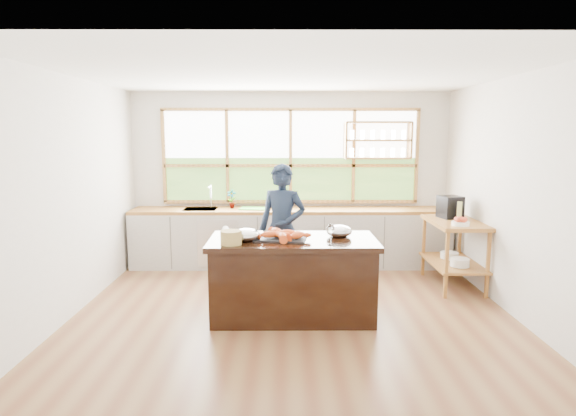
{
  "coord_description": "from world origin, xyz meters",
  "views": [
    {
      "loc": [
        -0.08,
        -5.41,
        2.05
      ],
      "look_at": [
        -0.05,
        0.15,
        1.19
      ],
      "focal_mm": 30.0,
      "sensor_mm": 36.0,
      "label": 1
    }
  ],
  "objects_px": {
    "island": "(293,278)",
    "wicker_basket": "(231,238)",
    "espresso_machine": "(450,207)",
    "cook": "(282,229)"
  },
  "relations": [
    {
      "from": "island",
      "to": "wicker_basket",
      "type": "relative_size",
      "value": 8.17
    },
    {
      "from": "island",
      "to": "espresso_machine",
      "type": "bearing_deg",
      "value": 31.12
    },
    {
      "from": "cook",
      "to": "espresso_machine",
      "type": "bearing_deg",
      "value": 27.95
    },
    {
      "from": "cook",
      "to": "espresso_machine",
      "type": "xyz_separation_m",
      "value": [
        2.31,
        0.49,
        0.21
      ]
    },
    {
      "from": "espresso_machine",
      "to": "wicker_basket",
      "type": "height_order",
      "value": "espresso_machine"
    },
    {
      "from": "island",
      "to": "espresso_machine",
      "type": "xyz_separation_m",
      "value": [
        2.19,
        1.32,
        0.6
      ]
    },
    {
      "from": "island",
      "to": "espresso_machine",
      "type": "relative_size",
      "value": 6.06
    },
    {
      "from": "island",
      "to": "cook",
      "type": "bearing_deg",
      "value": 98.43
    },
    {
      "from": "espresso_machine",
      "to": "cook",
      "type": "bearing_deg",
      "value": 178.16
    },
    {
      "from": "wicker_basket",
      "to": "island",
      "type": "bearing_deg",
      "value": 21.91
    }
  ]
}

